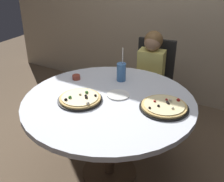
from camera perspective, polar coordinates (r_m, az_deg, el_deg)
The scene contains 9 objects.
ground_plane at distance 2.57m, azimuth -0.57°, elevation -16.55°, with size 8.00×8.00×0.00m, color brown.
dining_table at distance 2.16m, azimuth -0.65°, elevation -3.73°, with size 1.34×1.34×0.75m.
chair_wooden at distance 3.01m, azimuth 8.48°, elevation 2.47°, with size 0.45×0.45×0.95m.
diner_child at distance 2.87m, azimuth 7.46°, elevation 0.23°, with size 0.30×0.43×1.08m.
pizza_veggie at distance 2.11m, azimuth -6.66°, elevation -1.60°, with size 0.34×0.34×0.05m.
pizza_cheese at distance 2.03m, azimuth 10.79°, elevation -3.18°, with size 0.36×0.36×0.05m.
soda_cup at distance 2.39m, azimuth 1.95°, elevation 3.98°, with size 0.08×0.08×0.31m.
sauce_bowl at distance 2.46m, azimuth -7.44°, elevation 2.88°, with size 0.07×0.07×0.04m, color brown.
plate_small at distance 2.17m, azimuth 1.30°, elevation -0.81°, with size 0.18×0.18×0.01m, color white.
Camera 1 is at (0.93, -1.60, 1.78)m, focal length 43.94 mm.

